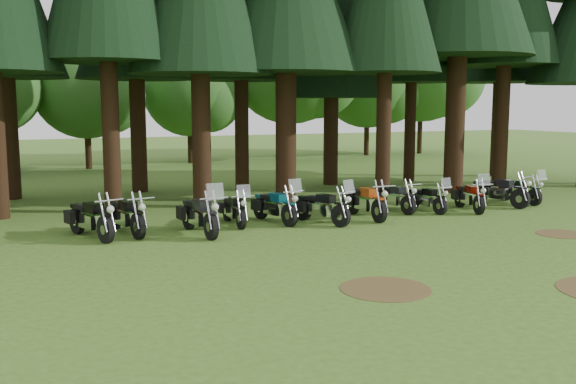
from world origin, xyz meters
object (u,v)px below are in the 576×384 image
(motorcycle_0, at_px, (90,220))
(motorcycle_6, at_px, (365,203))
(motorcycle_1, at_px, (125,217))
(motorcycle_2, at_px, (199,216))
(motorcycle_5, at_px, (322,208))
(motorcycle_4, at_px, (275,207))
(motorcycle_9, at_px, (469,197))
(motorcycle_11, at_px, (520,191))
(motorcycle_7, at_px, (394,198))
(motorcycle_8, at_px, (426,200))
(motorcycle_10, at_px, (499,192))
(motorcycle_3, at_px, (234,210))

(motorcycle_0, bearing_deg, motorcycle_6, -20.94)
(motorcycle_1, distance_m, motorcycle_2, 2.08)
(motorcycle_5, bearing_deg, motorcycle_6, -10.42)
(motorcycle_4, height_order, motorcycle_5, motorcycle_4)
(motorcycle_5, bearing_deg, motorcycle_0, 154.61)
(motorcycle_9, bearing_deg, motorcycle_2, -163.88)
(motorcycle_6, xyz_separation_m, motorcycle_11, (6.87, 0.36, -0.06))
(motorcycle_6, relative_size, motorcycle_11, 1.16)
(motorcycle_7, xyz_separation_m, motorcycle_8, (0.99, -0.49, -0.03))
(motorcycle_1, distance_m, motorcycle_5, 5.80)
(motorcycle_6, xyz_separation_m, motorcycle_7, (1.55, 0.70, -0.06))
(motorcycle_4, bearing_deg, motorcycle_5, -41.26)
(motorcycle_7, bearing_deg, motorcycle_6, -160.51)
(motorcycle_5, xyz_separation_m, motorcycle_10, (7.36, 0.41, 0.02))
(motorcycle_8, distance_m, motorcycle_9, 1.52)
(motorcycle_2, height_order, motorcycle_11, motorcycle_2)
(motorcycle_1, bearing_deg, motorcycle_9, -16.52)
(motorcycle_1, xyz_separation_m, motorcycle_10, (13.09, -0.46, 0.00))
(motorcycle_5, height_order, motorcycle_8, motorcycle_5)
(motorcycle_6, bearing_deg, motorcycle_3, 172.88)
(motorcycle_1, bearing_deg, motorcycle_8, -14.52)
(motorcycle_1, distance_m, motorcycle_4, 4.50)
(motorcycle_0, height_order, motorcycle_1, motorcycle_0)
(motorcycle_4, relative_size, motorcycle_5, 1.04)
(motorcycle_7, relative_size, motorcycle_8, 1.09)
(motorcycle_7, distance_m, motorcycle_9, 2.62)
(motorcycle_7, bearing_deg, motorcycle_11, -8.23)
(motorcycle_3, relative_size, motorcycle_5, 0.95)
(motorcycle_3, relative_size, motorcycle_7, 0.99)
(motorcycle_10, bearing_deg, motorcycle_8, 164.20)
(motorcycle_4, relative_size, motorcycle_10, 0.99)
(motorcycle_7, bearing_deg, motorcycle_1, 175.94)
(motorcycle_1, height_order, motorcycle_10, motorcycle_10)
(motorcycle_2, relative_size, motorcycle_8, 1.25)
(motorcycle_1, bearing_deg, motorcycle_5, -20.87)
(motorcycle_1, xyz_separation_m, motorcycle_7, (8.99, 0.09, -0.04))
(motorcycle_4, xyz_separation_m, motorcycle_10, (8.59, -0.34, 0.01))
(motorcycle_11, bearing_deg, motorcycle_4, 178.90)
(motorcycle_4, height_order, motorcycle_6, motorcycle_4)
(motorcycle_0, bearing_deg, motorcycle_8, -19.19)
(motorcycle_6, xyz_separation_m, motorcycle_9, (3.99, -0.26, -0.04))
(motorcycle_1, xyz_separation_m, motorcycle_6, (7.44, -0.61, 0.01))
(motorcycle_2, bearing_deg, motorcycle_6, -1.26)
(motorcycle_5, bearing_deg, motorcycle_3, 140.51)
(motorcycle_3, height_order, motorcycle_5, motorcycle_5)
(motorcycle_6, bearing_deg, motorcycle_5, -169.41)
(motorcycle_9, distance_m, motorcycle_10, 1.71)
(motorcycle_6, relative_size, motorcycle_10, 1.04)
(motorcycle_8, relative_size, motorcycle_11, 0.95)
(motorcycle_5, distance_m, motorcycle_7, 3.40)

